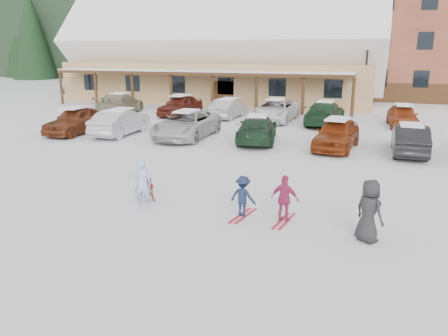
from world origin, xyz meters
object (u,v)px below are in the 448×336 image
(parked_car_1, at_px, (120,122))
(parked_car_5, at_px, (410,140))
(parked_car_2, at_px, (187,124))
(parked_car_11, at_px, (325,113))
(day_lodge, at_px, (220,58))
(lamp_post, at_px, (366,71))
(parked_car_0, at_px, (76,120))
(parked_car_3, at_px, (257,129))
(parked_car_8, at_px, (180,106))
(parked_car_7, at_px, (120,104))
(adult_skier, at_px, (142,183))
(child_navy, at_px, (243,196))
(parked_car_10, at_px, (275,110))
(parked_car_9, at_px, (228,108))
(toddler_red, at_px, (149,190))
(parked_car_12, at_px, (402,116))
(child_magenta, at_px, (285,199))
(parked_car_4, at_px, (337,134))
(bystander_dark, at_px, (369,211))

(parked_car_1, xyz_separation_m, parked_car_5, (15.46, 0.06, -0.04))
(parked_car_2, bearing_deg, parked_car_11, 45.19)
(day_lodge, distance_m, lamp_post, 13.89)
(parked_car_0, bearing_deg, parked_car_3, 7.29)
(parked_car_2, bearing_deg, lamp_post, 57.62)
(parked_car_0, xyz_separation_m, parked_car_8, (2.93, 8.39, -0.01))
(parked_car_2, bearing_deg, parked_car_1, -172.92)
(parked_car_3, relative_size, parked_car_7, 0.90)
(parked_car_0, height_order, parked_car_5, parked_car_0)
(adult_skier, bearing_deg, parked_car_0, -65.53)
(child_navy, bearing_deg, parked_car_8, -50.31)
(parked_car_7, distance_m, parked_car_10, 11.91)
(parked_car_9, bearing_deg, parked_car_0, 55.02)
(parked_car_8, xyz_separation_m, parked_car_11, (10.60, -0.77, 0.01))
(adult_skier, distance_m, toddler_red, 0.67)
(parked_car_11, height_order, parked_car_12, parked_car_11)
(parked_car_8, distance_m, parked_car_10, 7.21)
(parked_car_2, distance_m, parked_car_11, 9.66)
(parked_car_8, height_order, parked_car_11, parked_car_11)
(parked_car_5, relative_size, parked_car_8, 0.96)
(adult_skier, relative_size, parked_car_3, 0.32)
(child_navy, bearing_deg, parked_car_0, -26.02)
(parked_car_8, bearing_deg, parked_car_11, 3.38)
(child_magenta, xyz_separation_m, parked_car_11, (-0.59, 17.29, 0.07))
(lamp_post, distance_m, parked_car_7, 19.12)
(lamp_post, bearing_deg, parked_car_9, -144.52)
(lamp_post, relative_size, child_magenta, 4.02)
(parked_car_1, xyz_separation_m, parked_car_7, (-4.48, 7.34, 0.04))
(parked_car_2, relative_size, parked_car_12, 1.31)
(parked_car_1, distance_m, parked_car_4, 12.10)
(toddler_red, height_order, child_magenta, child_magenta)
(parked_car_4, xyz_separation_m, parked_car_8, (-11.88, 7.83, -0.00))
(parked_car_12, bearing_deg, day_lodge, 142.78)
(day_lodge, bearing_deg, parked_car_0, -97.50)
(toddler_red, bearing_deg, parked_car_0, -72.49)
(parked_car_7, bearing_deg, lamp_post, -166.28)
(toddler_red, xyz_separation_m, parked_car_5, (8.56, 9.76, 0.31))
(parked_car_3, height_order, parked_car_8, parked_car_8)
(parked_car_0, xyz_separation_m, parked_car_7, (-1.77, 7.73, 0.02))
(lamp_post, relative_size, parked_car_4, 1.25)
(parked_car_10, bearing_deg, parked_car_8, -179.63)
(bystander_dark, relative_size, parked_car_11, 0.32)
(child_magenta, xyz_separation_m, bystander_dark, (2.28, -0.64, 0.14))
(toddler_red, height_order, parked_car_11, parked_car_11)
(child_magenta, height_order, parked_car_0, parked_car_0)
(parked_car_4, distance_m, parked_car_11, 7.18)
(child_magenta, distance_m, parked_car_3, 11.18)
(parked_car_9, relative_size, parked_car_11, 0.80)
(day_lodge, height_order, toddler_red, day_lodge)
(lamp_post, height_order, parked_car_8, lamp_post)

